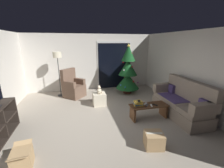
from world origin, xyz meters
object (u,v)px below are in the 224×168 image
at_px(remote_white, 151,105).
at_px(coffee_table, 149,109).
at_px(book_stack, 138,103).
at_px(ottoman, 99,99).
at_px(remote_black, 155,105).
at_px(cardboard_box_taped_mid_floor, 154,140).
at_px(remote_graphite, 147,105).
at_px(cardboard_box_open_near_shelf, 22,158).
at_px(couch, 182,103).
at_px(armchair, 73,87).
at_px(floor_lamp, 58,59).
at_px(teddy_bear_cream, 99,90).
at_px(christmas_tree, 128,72).
at_px(cell_phone, 139,101).
at_px(remote_silver, 145,104).

bearing_deg(remote_white, coffee_table, -51.01).
bearing_deg(book_stack, ottoman, 125.94).
height_order(remote_black, cardboard_box_taped_mid_floor, remote_black).
height_order(remote_graphite, cardboard_box_open_near_shelf, remote_graphite).
bearing_deg(cardboard_box_taped_mid_floor, ottoman, 107.48).
relative_size(coffee_table, book_stack, 3.88).
relative_size(ottoman, cardboard_box_taped_mid_floor, 0.99).
distance_m(couch, remote_graphite, 1.13).
relative_size(coffee_table, armchair, 0.97).
xyz_separation_m(floor_lamp, cardboard_box_open_near_shelf, (-0.35, -3.61, -1.34)).
relative_size(coffee_table, cardboard_box_open_near_shelf, 2.08).
height_order(remote_graphite, teddy_bear_cream, teddy_bear_cream).
xyz_separation_m(book_stack, christmas_tree, (0.47, 2.20, 0.44)).
bearing_deg(floor_lamp, cell_phone, -47.87).
xyz_separation_m(remote_silver, book_stack, (-0.25, -0.05, 0.06)).
relative_size(christmas_tree, armchair, 1.86).
bearing_deg(ottoman, remote_black, -44.21).
bearing_deg(couch, remote_graphite, 178.47).
relative_size(book_stack, armchair, 0.25).
bearing_deg(remote_black, floor_lamp, 105.54).
distance_m(remote_silver, remote_black, 0.27).
relative_size(book_stack, teddy_bear_cream, 0.99).
bearing_deg(remote_black, teddy_bear_cream, 104.72).
relative_size(coffee_table, remote_white, 7.05).
bearing_deg(book_stack, cell_phone, -71.79).
bearing_deg(remote_silver, armchair, 5.41).
xyz_separation_m(armchair, teddy_bear_cream, (0.90, -1.04, 0.14)).
distance_m(remote_black, cardboard_box_open_near_shelf, 3.31).
height_order(remote_black, book_stack, book_stack).
height_order(couch, coffee_table, couch).
bearing_deg(teddy_bear_cream, cell_phone, -54.32).
relative_size(couch, cardboard_box_open_near_shelf, 3.70).
relative_size(remote_silver, cardboard_box_open_near_shelf, 0.30).
bearing_deg(cell_phone, remote_silver, 33.48).
relative_size(remote_black, cell_phone, 1.08).
distance_m(cell_phone, christmas_tree, 2.30).
distance_m(remote_black, cardboard_box_taped_mid_floor, 1.27).
distance_m(remote_black, remote_white, 0.12).
bearing_deg(remote_graphite, book_stack, 28.90).
xyz_separation_m(book_stack, floor_lamp, (-2.32, 2.56, 1.02)).
relative_size(remote_white, cardboard_box_open_near_shelf, 0.30).
bearing_deg(teddy_bear_cream, cardboard_box_open_near_shelf, -127.27).
relative_size(armchair, floor_lamp, 0.63).
bearing_deg(remote_black, ottoman, 104.71).
xyz_separation_m(coffee_table, teddy_bear_cream, (-1.23, 1.28, 0.27)).
bearing_deg(remote_silver, remote_graphite, 138.38).
height_order(remote_silver, cell_phone, cell_phone).
bearing_deg(cardboard_box_open_near_shelf, cardboard_box_taped_mid_floor, -2.47).
height_order(remote_silver, floor_lamp, floor_lamp).
distance_m(coffee_table, armchair, 3.15).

